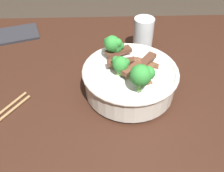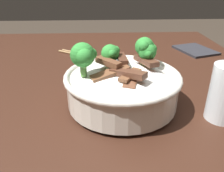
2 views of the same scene
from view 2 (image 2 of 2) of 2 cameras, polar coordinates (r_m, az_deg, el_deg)
The scene contains 4 objects.
dining_table at distance 0.61m, azimuth -8.26°, elevation -8.62°, with size 1.22×1.08×0.74m.
rice_bowl at distance 0.48m, azimuth 2.52°, elevation 0.75°, with size 0.24×0.24×0.15m.
chopsticks_pair at distance 0.81m, azimuth -6.51°, elevation 7.56°, with size 0.14×0.20×0.01m.
folded_napkin at distance 0.91m, azimuth 20.03°, elevation 8.41°, with size 0.14×0.11×0.01m, color #28282D.
Camera 2 is at (0.49, 0.06, 1.01)m, focal length 36.70 mm.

